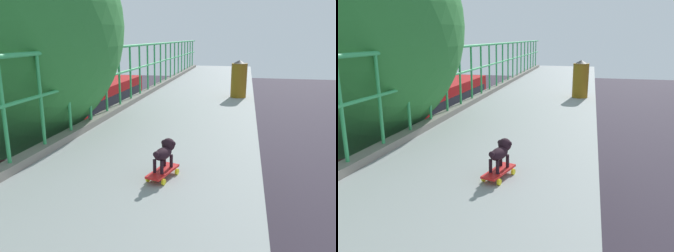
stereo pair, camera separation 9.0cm
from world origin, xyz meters
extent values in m
cylinder|color=#33A15A|center=(-0.25, 2.79, 6.08)|extent=(0.04, 0.04, 1.16)
cylinder|color=#33A15A|center=(-0.25, 3.49, 6.08)|extent=(0.04, 0.04, 1.16)
cylinder|color=#33A15A|center=(-0.25, 4.19, 6.08)|extent=(0.04, 0.04, 1.16)
cylinder|color=#33A15A|center=(-0.25, 4.89, 6.08)|extent=(0.04, 0.04, 1.16)
cylinder|color=#33A15A|center=(-0.25, 5.59, 6.08)|extent=(0.04, 0.04, 1.16)
cylinder|color=#33A15A|center=(-0.25, 6.29, 6.08)|extent=(0.04, 0.04, 1.16)
cylinder|color=#33A15A|center=(-0.25, 6.99, 6.08)|extent=(0.04, 0.04, 1.16)
cylinder|color=#33A15A|center=(-0.25, 7.68, 6.08)|extent=(0.04, 0.04, 1.16)
cylinder|color=#33A15A|center=(-0.25, 8.38, 6.08)|extent=(0.04, 0.04, 1.16)
cylinder|color=#33A15A|center=(-0.25, 9.08, 6.08)|extent=(0.04, 0.04, 1.16)
cylinder|color=#33A15A|center=(-0.25, 9.78, 6.08)|extent=(0.04, 0.04, 1.16)
cylinder|color=#33A15A|center=(-0.25, 10.48, 6.08)|extent=(0.04, 0.04, 1.16)
cylinder|color=#33A15A|center=(-0.25, 11.18, 6.08)|extent=(0.04, 0.04, 1.16)
cylinder|color=#33A15A|center=(-0.25, 11.88, 6.08)|extent=(0.04, 0.04, 1.16)
cylinder|color=#33A15A|center=(-0.25, 12.57, 6.08)|extent=(0.04, 0.04, 1.16)
cylinder|color=#33A15A|center=(-0.25, 13.27, 6.08)|extent=(0.04, 0.04, 1.16)
cylinder|color=#33A15A|center=(-0.25, 13.97, 6.08)|extent=(0.04, 0.04, 1.16)
cylinder|color=#33A15A|center=(-0.25, 14.67, 6.08)|extent=(0.04, 0.04, 1.16)
cylinder|color=#33A15A|center=(-0.25, 15.37, 6.08)|extent=(0.04, 0.04, 1.16)
cylinder|color=#33A15A|center=(-0.25, 16.07, 6.08)|extent=(0.04, 0.04, 1.16)
cube|color=#256F39|center=(-4.04, 10.99, 0.55)|extent=(1.85, 4.59, 0.69)
cube|color=#1E232B|center=(-4.04, 10.82, 1.21)|extent=(1.53, 2.49, 0.64)
cylinder|color=black|center=(-3.15, 12.48, 0.31)|extent=(0.22, 0.63, 0.63)
cylinder|color=black|center=(-4.92, 12.48, 0.31)|extent=(0.22, 0.63, 0.63)
cylinder|color=black|center=(-3.15, 9.50, 0.31)|extent=(0.22, 0.63, 0.63)
cylinder|color=black|center=(-4.92, 9.50, 0.31)|extent=(0.22, 0.63, 0.63)
cube|color=#B71110|center=(-8.12, 23.52, 1.88)|extent=(2.54, 11.60, 3.20)
cube|color=black|center=(-8.12, 23.52, 2.44)|extent=(2.56, 10.68, 0.70)
cylinder|color=black|center=(-6.90, 27.58, 0.48)|extent=(0.28, 0.96, 0.96)
cylinder|color=black|center=(-9.34, 27.58, 0.48)|extent=(0.28, 0.96, 0.96)
cylinder|color=black|center=(-6.90, 20.33, 0.48)|extent=(0.28, 0.96, 0.96)
cylinder|color=black|center=(-9.34, 20.33, 0.48)|extent=(0.28, 0.96, 0.96)
cylinder|color=brown|center=(-2.41, 4.94, 2.80)|extent=(0.52, 0.52, 5.59)
cube|color=red|center=(1.45, 2.99, 5.48)|extent=(0.28, 0.50, 0.02)
cylinder|color=yellow|center=(1.58, 3.12, 5.43)|extent=(0.04, 0.07, 0.06)
cylinder|color=yellow|center=(1.40, 3.17, 5.43)|extent=(0.04, 0.07, 0.06)
cylinder|color=yellow|center=(1.50, 2.82, 5.43)|extent=(0.04, 0.07, 0.06)
cylinder|color=yellow|center=(1.33, 2.87, 5.43)|extent=(0.04, 0.07, 0.06)
cylinder|color=black|center=(1.52, 3.10, 5.56)|extent=(0.04, 0.04, 0.14)
cylinder|color=black|center=(1.44, 3.12, 5.56)|extent=(0.04, 0.04, 0.14)
cylinder|color=black|center=(1.47, 2.89, 5.56)|extent=(0.04, 0.04, 0.14)
cylinder|color=black|center=(1.38, 2.91, 5.56)|extent=(0.04, 0.04, 0.14)
ellipsoid|color=black|center=(1.45, 3.01, 5.67)|extent=(0.21, 0.31, 0.13)
sphere|color=black|center=(1.48, 3.13, 5.73)|extent=(0.14, 0.14, 0.14)
ellipsoid|color=black|center=(1.50, 3.19, 5.72)|extent=(0.07, 0.08, 0.04)
sphere|color=black|center=(1.54, 3.11, 5.75)|extent=(0.06, 0.06, 0.06)
sphere|color=black|center=(1.43, 3.14, 5.75)|extent=(0.06, 0.06, 0.06)
sphere|color=black|center=(1.41, 2.86, 5.71)|extent=(0.06, 0.06, 0.06)
cylinder|color=#865A14|center=(2.11, 8.29, 5.82)|extent=(0.38, 0.38, 0.83)
cone|color=black|center=(2.11, 8.29, 6.26)|extent=(0.39, 0.39, 0.10)
camera|label=1|loc=(2.25, -0.29, 6.86)|focal=36.49mm
camera|label=2|loc=(2.34, -0.27, 6.86)|focal=36.49mm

